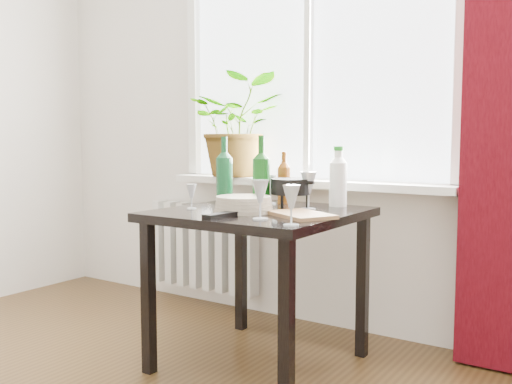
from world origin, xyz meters
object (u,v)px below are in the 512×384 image
Objects in this scene: wineglass_far_right at (291,205)px; cutting_board at (301,215)px; wineglass_back_center at (308,190)px; fondue_pot at (290,194)px; plate_stack at (244,204)px; tv_remote at (221,215)px; wine_bottle_left at (224,170)px; wineglass_front_left at (191,196)px; wine_bottle_right at (261,171)px; wineglass_front_right at (260,199)px; wineglass_back_left at (270,189)px; radiator at (203,246)px; potted_plant at (238,126)px; table at (260,230)px; bottle_amber at (284,177)px; cleaning_bottle at (338,176)px.

cutting_board is at bearing 111.54° from wineglass_far_right.
wineglass_back_center reaches higher than fondue_pot.
tv_remote is (0.02, -0.19, -0.03)m from plate_stack.
wine_bottle_left is at bearing 131.80° from tv_remote.
wineglass_front_left is at bearing 163.46° from wineglass_far_right.
wine_bottle_right reaches higher than cutting_board.
wine_bottle_right is 1.97× the size of tv_remote.
wine_bottle_left is at bearing -175.83° from fondue_pot.
wineglass_front_right reaches higher than wineglass_back_left.
wineglass_far_right is at bearing -38.57° from radiator.
potted_plant is 0.78m from wine_bottle_right.
wineglass_back_center is at bearing -19.28° from wineglass_back_left.
wineglass_back_left is at bearing 141.85° from fondue_pot.
table is 0.31m from wineglass_back_left.
wineglass_front_right is 0.57× the size of cutting_board.
wine_bottle_left reaches higher than bottle_amber.
potted_plant is at bearing 142.05° from wineglass_back_left.
potted_plant is at bearing 119.39° from wine_bottle_left.
radiator is at bearing 173.75° from potted_plant.
plate_stack is at bearing -127.53° from wineglass_back_center.
tv_remote is at bearing -108.34° from fondue_pot.
wine_bottle_right is 1.66× the size of fondue_pot.
wineglass_back_center is 0.55m from wineglass_front_left.
wine_bottle_left is 0.54m from wineglass_front_right.
potted_plant is 2.23× the size of bottle_amber.
bottle_amber is at bearing 99.77° from table.
wineglass_back_left is at bearing -121.54° from bottle_amber.
wine_bottle_left is at bearing -179.65° from wine_bottle_right.
bottle_amber reaches higher than wineglass_front_right.
potted_plant is 3.39× the size of tv_remote.
table is at bearing -36.54° from radiator.
tv_remote is at bearing -111.65° from wineglass_back_center.
plate_stack reaches higher than tv_remote.
cleaning_bottle reaches higher than wineglass_front_right.
wine_bottle_right is 2.20× the size of wineglass_far_right.
wineglass_front_right is at bearing -90.04° from wineglass_back_center.
bottle_amber is 0.43m from plate_stack.
bottle_amber is 1.52× the size of tv_remote.
wine_bottle_right is at bearing -134.31° from cleaning_bottle.
cleaning_bottle is 0.53m from plate_stack.
wineglass_front_left is at bearing -171.69° from plate_stack.
cleaning_bottle is at bearing 42.59° from wineglass_front_left.
cleaning_bottle reaches higher than wineglass_back_left.
wineglass_back_left is 0.55m from tv_remote.
cutting_board is at bearing -15.97° from wine_bottle_left.
wine_bottle_right is at bearing 116.44° from table.
wineglass_back_center is (0.23, -0.16, -0.04)m from bottle_amber.
cutting_board is at bearing -56.00° from fondue_pot.
wine_bottle_left is 0.24m from wineglass_front_left.
wine_bottle_right reaches higher than wineglass_front_left.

